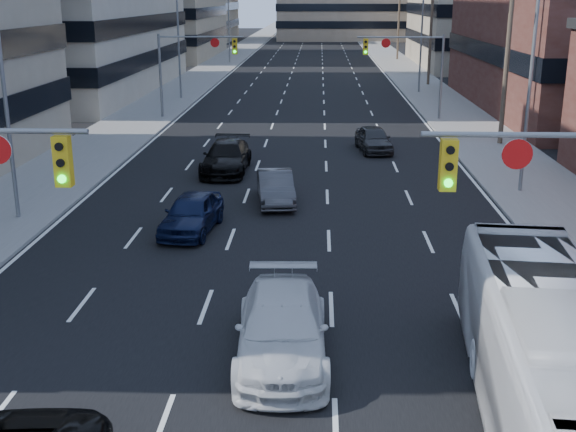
# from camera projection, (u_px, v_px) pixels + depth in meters

# --- Properties ---
(road_surface) EXTENTS (18.00, 300.00, 0.02)m
(road_surface) POSITION_uv_depth(u_px,v_px,m) (312.00, 44.00, 133.36)
(road_surface) COLOR black
(road_surface) RESTS_ON ground
(sidewalk_left) EXTENTS (5.00, 300.00, 0.15)m
(sidewalk_left) POSITION_uv_depth(u_px,v_px,m) (250.00, 44.00, 133.81)
(sidewalk_left) COLOR slate
(sidewalk_left) RESTS_ON ground
(sidewalk_right) EXTENTS (5.00, 300.00, 0.15)m
(sidewalk_right) POSITION_uv_depth(u_px,v_px,m) (374.00, 44.00, 132.87)
(sidewalk_right) COLOR slate
(sidewalk_right) RESTS_ON ground
(office_left_far) EXTENTS (20.00, 30.00, 16.00)m
(office_left_far) POSITION_uv_depth(u_px,v_px,m) (143.00, 0.00, 103.34)
(office_left_far) COLOR gray
(office_left_far) RESTS_ON ground
(office_right_far) EXTENTS (22.00, 28.00, 14.00)m
(office_right_far) POSITION_uv_depth(u_px,v_px,m) (509.00, 9.00, 90.17)
(office_right_far) COLOR gray
(office_right_far) RESTS_ON ground
(bg_block_right) EXTENTS (22.00, 22.00, 12.00)m
(bg_block_right) POSITION_uv_depth(u_px,v_px,m) (489.00, 11.00, 130.31)
(bg_block_right) COLOR gray
(bg_block_right) RESTS_ON ground
(signal_far_left) EXTENTS (6.09, 0.33, 6.00)m
(signal_far_left) POSITION_uv_depth(u_px,v_px,m) (192.00, 58.00, 51.20)
(signal_far_left) COLOR slate
(signal_far_left) RESTS_ON ground
(signal_far_right) EXTENTS (6.09, 0.33, 6.00)m
(signal_far_right) POSITION_uv_depth(u_px,v_px,m) (409.00, 59.00, 50.57)
(signal_far_right) COLOR slate
(signal_far_right) RESTS_ON ground
(utility_pole_block) EXTENTS (2.20, 0.28, 11.00)m
(utility_pole_block) POSITION_uv_depth(u_px,v_px,m) (508.00, 46.00, 41.36)
(utility_pole_block) COLOR #4C3D2D
(utility_pole_block) RESTS_ON ground
(utility_pole_midblock) EXTENTS (2.20, 0.28, 11.00)m
(utility_pole_midblock) POSITION_uv_depth(u_px,v_px,m) (431.00, 26.00, 70.03)
(utility_pole_midblock) COLOR #4C3D2D
(utility_pole_midblock) RESTS_ON ground
(utility_pole_distant) EXTENTS (2.20, 0.28, 11.00)m
(utility_pole_distant) POSITION_uv_depth(u_px,v_px,m) (399.00, 17.00, 98.69)
(utility_pole_distant) COLOR #4C3D2D
(utility_pole_distant) RESTS_ON ground
(streetlight_left_near) EXTENTS (2.03, 0.22, 9.00)m
(streetlight_left_near) POSITION_uv_depth(u_px,v_px,m) (9.00, 93.00, 27.20)
(streetlight_left_near) COLOR slate
(streetlight_left_near) RESTS_ON ground
(streetlight_left_mid) EXTENTS (2.03, 0.22, 9.00)m
(streetlight_left_mid) POSITION_uv_depth(u_px,v_px,m) (180.00, 39.00, 60.64)
(streetlight_left_mid) COLOR slate
(streetlight_left_mid) RESTS_ON ground
(streetlight_left_far) EXTENTS (2.03, 0.22, 9.00)m
(streetlight_left_far) POSITION_uv_depth(u_px,v_px,m) (230.00, 24.00, 94.09)
(streetlight_left_far) COLOR slate
(streetlight_left_far) RESTS_ON ground
(streetlight_right_near) EXTENTS (2.03, 0.22, 9.00)m
(streetlight_right_near) POSITION_uv_depth(u_px,v_px,m) (527.00, 80.00, 31.14)
(streetlight_right_near) COLOR slate
(streetlight_right_near) RESTS_ON ground
(streetlight_right_far) EXTENTS (2.03, 0.22, 9.00)m
(streetlight_right_far) POSITION_uv_depth(u_px,v_px,m) (420.00, 37.00, 64.58)
(streetlight_right_far) COLOR slate
(streetlight_right_far) RESTS_ON ground
(white_van) EXTENTS (2.40, 5.51, 1.58)m
(white_van) POSITION_uv_depth(u_px,v_px,m) (282.00, 328.00, 17.57)
(white_van) COLOR silver
(white_van) RESTS_ON ground
(transit_bus) EXTENTS (3.53, 11.22, 3.07)m
(transit_bus) POSITION_uv_depth(u_px,v_px,m) (554.00, 366.00, 14.26)
(transit_bus) COLOR silver
(transit_bus) RESTS_ON ground
(sedan_blue) EXTENTS (2.20, 4.46, 1.46)m
(sedan_blue) POSITION_uv_depth(u_px,v_px,m) (192.00, 213.00, 27.09)
(sedan_blue) COLOR black
(sedan_blue) RESTS_ON ground
(sedan_grey_center) EXTENTS (1.97, 4.31, 1.37)m
(sedan_grey_center) POSITION_uv_depth(u_px,v_px,m) (276.00, 187.00, 30.90)
(sedan_grey_center) COLOR #3A393C
(sedan_grey_center) RESTS_ON ground
(sedan_black_far) EXTENTS (2.26, 5.37, 1.55)m
(sedan_black_far) POSITION_uv_depth(u_px,v_px,m) (226.00, 157.00, 36.30)
(sedan_black_far) COLOR black
(sedan_black_far) RESTS_ON ground
(sedan_grey_right) EXTENTS (2.23, 4.40, 1.44)m
(sedan_grey_right) POSITION_uv_depth(u_px,v_px,m) (374.00, 139.00, 41.22)
(sedan_grey_right) COLOR #2B2B2D
(sedan_grey_right) RESTS_ON ground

